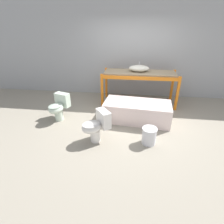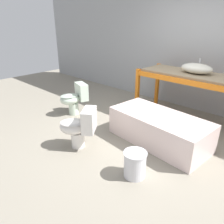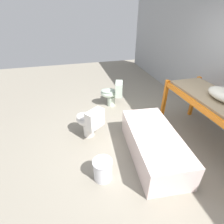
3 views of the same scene
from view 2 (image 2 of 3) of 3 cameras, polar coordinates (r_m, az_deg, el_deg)
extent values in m
plane|color=gray|center=(3.90, 9.13, -6.73)|extent=(12.00, 12.00, 0.00)
cube|color=#9EA0A3|center=(5.11, 23.23, 17.75)|extent=(10.80, 0.08, 3.20)
cube|color=orange|center=(4.72, 6.62, 5.30)|extent=(0.07, 0.07, 0.98)
cube|color=orange|center=(5.35, 11.73, 7.09)|extent=(0.07, 0.07, 0.98)
cube|color=orange|center=(4.09, 18.91, 7.39)|extent=(2.13, 0.06, 0.09)
cube|color=orange|center=(4.80, 23.00, 8.99)|extent=(2.13, 0.06, 0.09)
cube|color=#998466|center=(4.43, 21.23, 9.04)|extent=(2.06, 0.71, 0.04)
ellipsoid|color=silver|center=(4.44, 21.21, 10.57)|extent=(0.59, 0.36, 0.19)
cylinder|color=silver|center=(4.51, 21.97, 12.39)|extent=(0.02, 0.02, 0.08)
cube|color=silver|center=(3.72, 12.12, -4.29)|extent=(1.70, 0.91, 0.49)
cube|color=beige|center=(3.65, 12.30, -2.28)|extent=(1.62, 0.82, 0.20)
cylinder|color=white|center=(3.60, -8.91, -7.09)|extent=(0.21, 0.21, 0.26)
ellipsoid|color=white|center=(3.51, -10.27, -3.83)|extent=(0.53, 0.51, 0.23)
ellipsoid|color=beige|center=(3.48, -10.36, -2.67)|extent=(0.50, 0.48, 0.03)
cube|color=white|center=(3.39, -5.99, -2.12)|extent=(0.36, 0.40, 0.36)
cylinder|color=silver|center=(4.83, -9.97, 0.93)|extent=(0.21, 0.21, 0.26)
ellipsoid|color=silver|center=(4.73, -10.98, 3.29)|extent=(0.44, 0.49, 0.23)
ellipsoid|color=#A3B3A3|center=(4.71, -11.05, 4.20)|extent=(0.42, 0.47, 0.03)
cube|color=silver|center=(4.77, -7.98, 5.36)|extent=(0.41, 0.28, 0.36)
cylinder|color=silver|center=(2.94, 5.97, -13.43)|extent=(0.29, 0.29, 0.36)
cylinder|color=silver|center=(2.84, 6.11, -10.66)|extent=(0.31, 0.31, 0.02)
camera|label=1|loc=(2.13, -83.49, 11.88)|focal=28.00mm
camera|label=3|loc=(1.68, 65.03, 25.60)|focal=28.00mm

